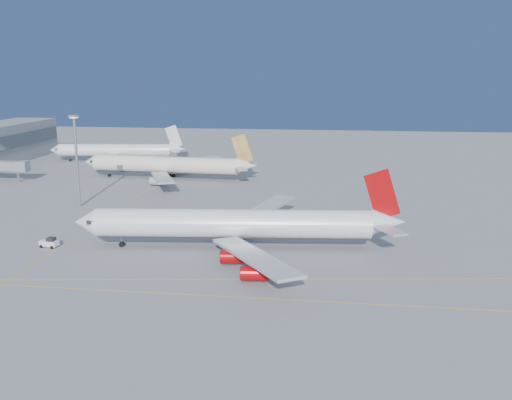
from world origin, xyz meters
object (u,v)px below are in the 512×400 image
object	(u,v)px
pushback_tug	(49,243)
airliner_virgin	(240,224)
airliner_etihad	(169,165)
light_mast	(76,153)
airliner_third	(118,150)

from	to	relation	value
pushback_tug	airliner_virgin	bearing A→B (deg)	15.32
airliner_virgin	pushback_tug	bearing A→B (deg)	-178.99
airliner_etihad	light_mast	distance (m)	44.10
airliner_virgin	airliner_etihad	world-z (taller)	airliner_virgin
airliner_etihad	pushback_tug	world-z (taller)	airliner_etihad
airliner_etihad	airliner_third	size ratio (longest dim) A/B	1.11
airliner_third	pushback_tug	distance (m)	113.60
airliner_third	light_mast	size ratio (longest dim) A/B	2.24
airliner_virgin	pushback_tug	xyz separation A→B (m)	(-38.90, -4.59, -4.06)
airliner_etihad	airliner_third	distance (m)	45.91
airliner_etihad	airliner_third	xyz separation A→B (m)	(-30.74, 34.10, -0.38)
airliner_virgin	airliner_etihad	distance (m)	79.85
airliner_virgin	airliner_third	distance (m)	124.68
pushback_tug	airliner_third	bearing A→B (deg)	112.54
airliner_etihad	light_mast	world-z (taller)	light_mast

